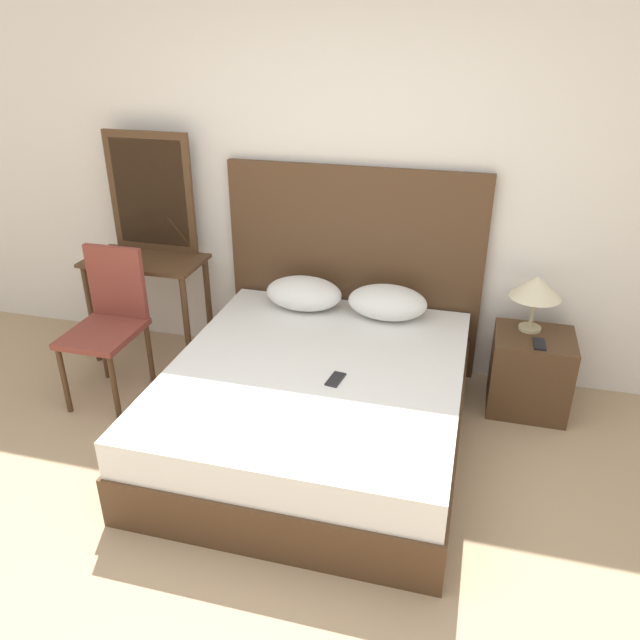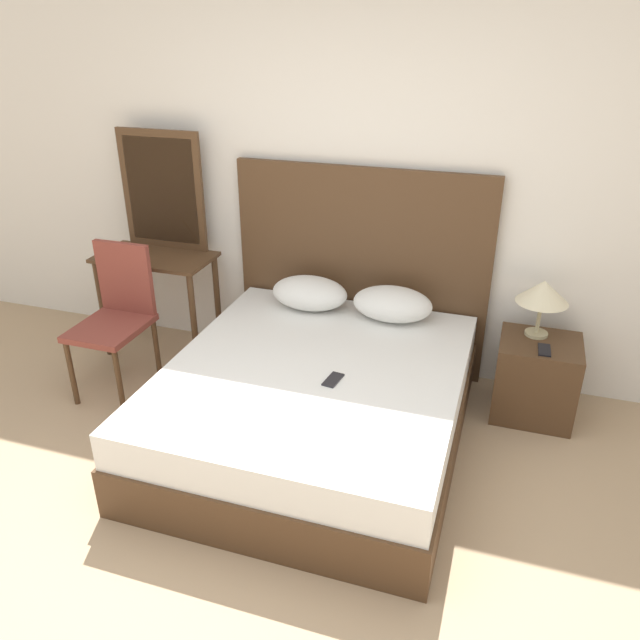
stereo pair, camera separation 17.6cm
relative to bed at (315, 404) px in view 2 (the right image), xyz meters
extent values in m
plane|color=tan|center=(-0.06, -1.18, -0.25)|extent=(16.00, 16.00, 0.00)
cube|color=white|center=(-0.06, 1.06, 1.10)|extent=(10.00, 0.06, 2.70)
cube|color=#4C331E|center=(0.00, 0.00, -0.10)|extent=(1.66, 1.92, 0.29)
cube|color=white|center=(0.00, 0.00, 0.15)|extent=(1.63, 1.88, 0.21)
cube|color=#4C331E|center=(0.00, 0.98, 0.46)|extent=(1.75, 0.05, 1.43)
ellipsoid|color=white|center=(-0.28, 0.74, 0.36)|extent=(0.52, 0.34, 0.22)
ellipsoid|color=white|center=(0.28, 0.74, 0.36)|extent=(0.52, 0.34, 0.22)
cube|color=#232328|center=(0.14, -0.11, 0.26)|extent=(0.09, 0.16, 0.01)
cube|color=#4C331E|center=(1.22, 0.69, 0.01)|extent=(0.48, 0.43, 0.51)
cylinder|color=tan|center=(1.18, 0.78, 0.27)|extent=(0.14, 0.14, 0.02)
cylinder|color=tan|center=(1.18, 0.78, 0.39)|extent=(0.02, 0.02, 0.20)
cone|color=beige|center=(1.18, 0.78, 0.56)|extent=(0.31, 0.31, 0.14)
cube|color=black|center=(1.24, 0.58, 0.27)|extent=(0.07, 0.15, 0.01)
cube|color=#4C331E|center=(-1.43, 0.70, 0.50)|extent=(0.82, 0.44, 0.02)
cylinder|color=#4C331E|center=(-1.80, 0.52, 0.12)|extent=(0.04, 0.04, 0.74)
cylinder|color=#4C331E|center=(-1.06, 0.52, 0.12)|extent=(0.04, 0.04, 0.74)
cylinder|color=#4C331E|center=(-1.80, 0.88, 0.12)|extent=(0.04, 0.04, 0.74)
cylinder|color=#4C331E|center=(-1.06, 0.88, 0.12)|extent=(0.04, 0.04, 0.74)
cube|color=#4C331E|center=(-1.43, 0.89, 0.93)|extent=(0.63, 0.03, 0.84)
cube|color=#B2BCC6|center=(-1.43, 0.89, 0.93)|extent=(0.54, 0.01, 0.74)
cube|color=brown|center=(-1.43, 0.10, 0.23)|extent=(0.42, 0.50, 0.04)
cube|color=brown|center=(-1.43, 0.33, 0.49)|extent=(0.39, 0.04, 0.48)
cylinder|color=#4C331E|center=(-1.61, -0.12, -0.02)|extent=(0.04, 0.04, 0.46)
cylinder|color=#4C331E|center=(-1.25, -0.12, -0.02)|extent=(0.04, 0.04, 0.46)
cylinder|color=#4C331E|center=(-1.61, 0.32, -0.02)|extent=(0.04, 0.04, 0.46)
cylinder|color=#4C331E|center=(-1.25, 0.32, -0.02)|extent=(0.04, 0.04, 0.46)
camera|label=1|loc=(0.81, -2.94, 2.05)|focal=35.00mm
camera|label=2|loc=(0.98, -2.89, 2.05)|focal=35.00mm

